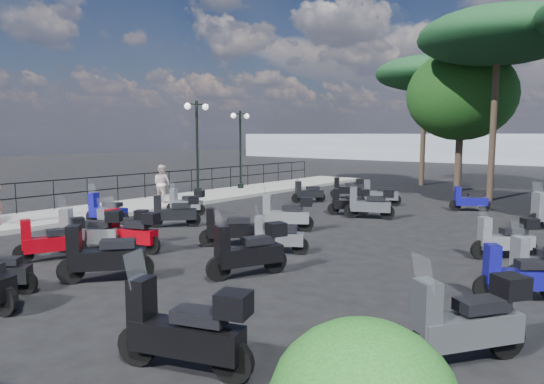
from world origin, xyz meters
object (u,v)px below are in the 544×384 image
Objects in this scene: pedestrian_far at (162,183)px; scooter_2 at (51,240)px; scooter_8 at (175,212)px; scooter_5 at (308,193)px; scooter_24 at (466,323)px; pine_0 at (498,37)px; scooter_20 at (277,237)px; scooter_21 at (370,204)px; lamp_post_2 at (240,144)px; scooter_9 at (286,214)px; scooter_1 at (89,232)px; scooter_25 at (542,262)px; scooter_19 at (249,251)px; scooter_15 at (349,202)px; scooter_10 at (348,189)px; scooter_13 at (131,232)px; scooter_16 at (379,194)px; scooter_14 at (229,229)px; lamp_post_1 at (197,141)px; scooter_26 at (522,275)px; broadleaf_tree at (461,95)px; scooter_7 at (122,227)px; scooter_3 at (106,211)px; scooter_4 at (186,202)px; scooter_6 at (103,257)px; pine_2 at (425,74)px; scooter_27 at (505,239)px; scooter_18 at (184,331)px; scooter_22 at (469,200)px.

pedestrian_far reaches higher than scooter_2.
scooter_5 is at bearing -48.32° from scooter_8.
pedestrian_far reaches higher than scooter_24.
pine_0 reaches higher than scooter_2.
scooter_21 is (-0.51, 5.93, 0.11)m from scooter_20.
lamp_post_2 is 10.96m from scooter_9.
scooter_21 is at bearing -172.12° from pedestrian_far.
scooter_1 reaches higher than scooter_25.
scooter_19 reaches higher than scooter_8.
pedestrian_far is 1.19× the size of scooter_15.
scooter_10 reaches higher than scooter_20.
scooter_21 is (8.18, 2.45, -0.40)m from pedestrian_far.
scooter_13 reaches higher than scooter_2.
scooter_14 is at bearing 150.09° from scooter_16.
scooter_16 is at bearing 26.79° from lamp_post_1.
scooter_15 is 9.38m from scooter_26.
scooter_20 is at bearing -145.84° from scooter_8.
scooter_14 is 17.15m from broadleaf_tree.
pedestrian_far is (1.06, -2.98, -1.70)m from lamp_post_1.
scooter_7 is 9.51m from scooter_26.
broadleaf_tree is at bearing -48.00° from scooter_14.
scooter_3 is at bearing -56.30° from lamp_post_1.
scooter_24 is (4.69, -1.19, 0.02)m from scooter_19.
scooter_15 is at bearing -14.07° from lamp_post_2.
scooter_10 is at bearing -14.54° from scooter_9.
scooter_3 is at bearing 87.57° from scooter_9.
scooter_1 is 0.92× the size of scooter_24.
scooter_16 is (4.52, 6.43, 0.02)m from scooter_4.
scooter_25 is (6.84, 5.14, -0.04)m from scooter_6.
scooter_14 reaches higher than scooter_25.
scooter_2 is 22.66m from pine_2.
scooter_2 is 10.62m from scooter_27.
scooter_18 reaches higher than scooter_9.
scooter_5 is at bearing -38.04° from scooter_19.
scooter_14 is (7.21, -3.64, -0.47)m from pedestrian_far.
scooter_1 is 9.58m from scooter_26.
scooter_19 is 0.23× the size of broadleaf_tree.
lamp_post_2 is at bearing 10.19° from scooter_25.
scooter_3 is at bearing 47.35° from scooter_14.
scooter_6 is 9.93m from scooter_21.
lamp_post_1 reaches higher than scooter_22.
lamp_post_1 is 2.94× the size of scooter_1.
scooter_16 is (2.17, -1.24, 0.01)m from scooter_10.
pine_2 reaches higher than broadleaf_tree.
scooter_5 is 0.98× the size of scooter_22.
scooter_1 is 9.29m from scooter_15.
lamp_post_1 is 12.11m from scooter_22.
scooter_13 reaches higher than scooter_10.
scooter_27 is at bearing -20.85° from scooter_25.
scooter_16 is 15.12m from scooter_18.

